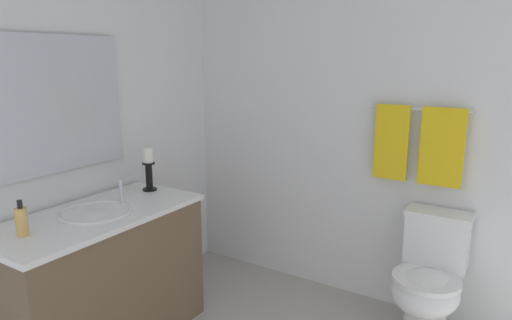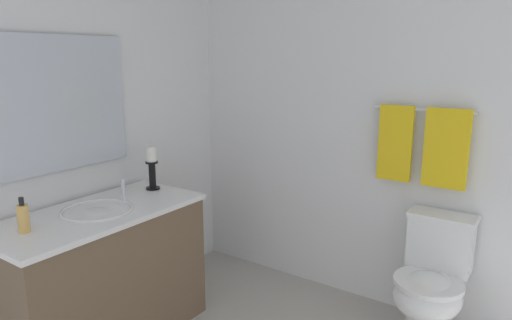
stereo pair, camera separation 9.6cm
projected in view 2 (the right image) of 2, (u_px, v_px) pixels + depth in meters
The scene contains 11 objects.
wall_back at pixel (366, 124), 3.01m from camera, with size 2.70×0.04×2.45m, color white.
wall_left at pixel (75, 131), 2.75m from camera, with size 0.04×2.51×2.45m, color white.
vanity_cabinet at pixel (102, 277), 2.65m from camera, with size 0.58×1.20×0.81m.
sink_basin at pixel (98, 217), 2.57m from camera, with size 0.40×0.40×0.24m.
mirror at pixel (58, 104), 2.59m from camera, with size 0.02×0.91×0.77m, color silver.
candle_holder_tall at pixel (152, 167), 2.95m from camera, with size 0.09×0.09×0.28m.
soap_bottle at pixel (23, 218), 2.23m from camera, with size 0.06×0.06×0.18m.
toilet at pixel (431, 283), 2.66m from camera, with size 0.39×0.54×0.75m.
towel_bar at pixel (424, 110), 2.72m from camera, with size 0.02×0.02×0.60m, color silver.
towel_near_vanity at pixel (395, 143), 2.84m from camera, with size 0.21×0.03×0.47m, color yellow.
towel_center at pixel (446, 149), 2.67m from camera, with size 0.25×0.03×0.47m, color yellow.
Camera 2 is at (1.10, -1.61, 1.66)m, focal length 31.97 mm.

